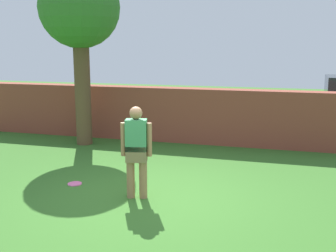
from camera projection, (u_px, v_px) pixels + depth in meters
ground_plane at (150, 199)px, 7.28m from camera, size 40.00×40.00×0.00m
brick_wall at (149, 113)px, 11.75m from camera, size 10.82×0.50×1.49m
tree at (80, 12)px, 10.68m from camera, size 2.09×2.09×4.62m
person at (136, 148)px, 7.20m from camera, size 0.53×0.29×1.62m
frisbee_pink at (75, 184)px, 8.07m from camera, size 0.27×0.27×0.02m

